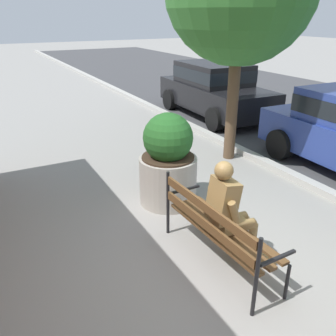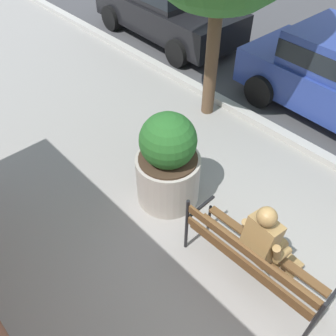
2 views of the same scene
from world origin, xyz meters
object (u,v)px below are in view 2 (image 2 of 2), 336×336
Objects in this scene: park_bench at (252,258)px; concrete_planter at (168,163)px; parked_car_black at (166,4)px; bronze_statue_seated at (267,243)px.

concrete_planter reaches higher than park_bench.
park_bench is 1.21× the size of concrete_planter.
bronze_statue_seated is at bearing -33.07° from parked_car_black.
park_bench is at bearing -8.64° from concrete_planter.
parked_car_black reaches higher than concrete_planter.
park_bench is 0.25m from bronze_statue_seated.
park_bench is at bearing -34.61° from parked_car_black.
concrete_planter is 0.36× the size of parked_car_black.
parked_car_black is (-4.20, 3.82, 0.15)m from concrete_planter.
park_bench is 7.19m from parked_car_black.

